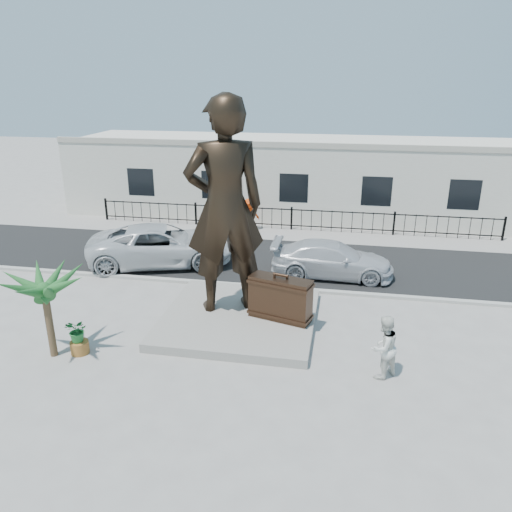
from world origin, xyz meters
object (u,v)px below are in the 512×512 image
Objects in this scene: suitcase at (280,299)px; car_white at (162,245)px; tourist at (384,347)px; statue at (225,207)px.

suitcase is 7.86m from car_white.
car_white is (-9.34, 7.44, -0.04)m from tourist.
statue is 3.49× the size of suitcase.
statue is at bearing -74.61° from tourist.
suitcase is 1.11× the size of tourist.
tourist is at bearing 125.79° from statue.
statue is 1.14× the size of car_white.
tourist is (5.26, -3.03, -3.02)m from statue.
suitcase is at bearing -146.62° from car_white.
statue reaches higher than tourist.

